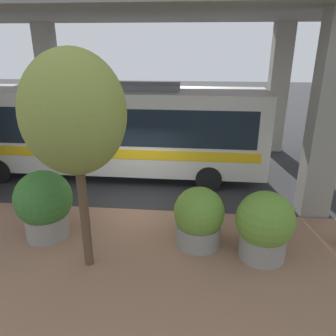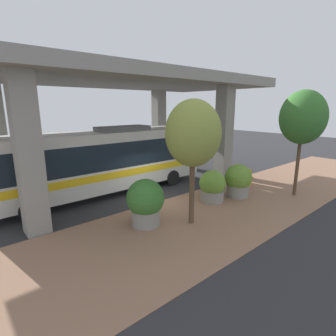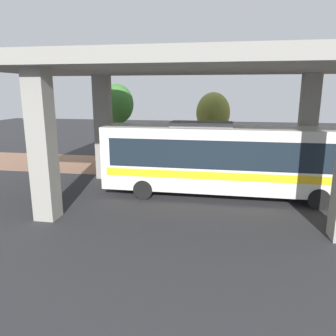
% 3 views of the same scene
% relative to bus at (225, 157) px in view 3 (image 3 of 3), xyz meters
% --- Properties ---
extents(ground_plane, '(80.00, 80.00, 0.00)m').
position_rel_bus_xyz_m(ground_plane, '(-3.06, -1.53, -2.10)').
color(ground_plane, '#2D2D30').
rests_on(ground_plane, ground).
extents(sidewalk_strip, '(6.00, 40.00, 0.02)m').
position_rel_bus_xyz_m(sidewalk_strip, '(-6.06, -1.53, -2.09)').
color(sidewalk_strip, '#936B51').
rests_on(sidewalk_strip, ground).
extents(overpass, '(9.40, 19.96, 6.94)m').
position_rel_bus_xyz_m(overpass, '(0.94, -1.53, 4.00)').
color(overpass, gray).
rests_on(overpass, ground).
extents(bus, '(2.75, 12.51, 3.88)m').
position_rel_bus_xyz_m(bus, '(0.00, 0.00, 0.00)').
color(bus, silver).
rests_on(bus, ground).
extents(fire_hydrant, '(0.54, 0.26, 1.09)m').
position_rel_bus_xyz_m(fire_hydrant, '(-4.56, -7.77, -1.55)').
color(fire_hydrant, gold).
rests_on(fire_hydrant, ground).
extents(planter_front, '(1.51, 1.51, 1.87)m').
position_rel_bus_xyz_m(planter_front, '(-5.30, -5.41, -1.16)').
color(planter_front, gray).
rests_on(planter_front, ground).
extents(planter_middle, '(1.40, 1.40, 1.72)m').
position_rel_bus_xyz_m(planter_middle, '(-4.86, -3.72, -1.26)').
color(planter_middle, gray).
rests_on(planter_middle, ground).
extents(planter_back, '(1.62, 1.62, 2.05)m').
position_rel_bus_xyz_m(planter_back, '(-4.91, 0.70, -1.05)').
color(planter_back, gray).
rests_on(planter_back, ground).
extents(street_tree_near, '(2.44, 2.44, 5.90)m').
position_rel_bus_xyz_m(street_tree_near, '(-7.29, -8.16, 2.32)').
color(street_tree_near, brown).
rests_on(street_tree_near, ground).
extents(street_tree_far, '(2.30, 2.30, 5.32)m').
position_rel_bus_xyz_m(street_tree_far, '(-6.06, -0.92, 1.82)').
color(street_tree_far, brown).
rests_on(street_tree_far, ground).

